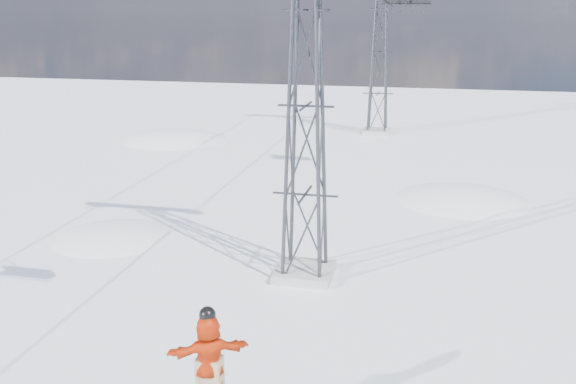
# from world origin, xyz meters

# --- Properties ---
(snow_terrain) EXTENTS (39.00, 37.00, 22.00)m
(snow_terrain) POSITION_xyz_m (-4.77, 21.24, -9.59)
(snow_terrain) COLOR white
(snow_terrain) RESTS_ON ground
(lift_tower_near) EXTENTS (5.20, 1.80, 11.43)m
(lift_tower_near) POSITION_xyz_m (0.80, 8.00, 5.47)
(lift_tower_near) COLOR #999999
(lift_tower_near) RESTS_ON ground
(lift_tower_far) EXTENTS (5.20, 1.80, 11.43)m
(lift_tower_far) POSITION_xyz_m (0.80, 33.00, 5.47)
(lift_tower_far) COLOR #999999
(lift_tower_far) RESTS_ON ground
(lift_chair_mid) EXTENTS (2.20, 0.63, 2.73)m
(lift_chair_mid) POSITION_xyz_m (3.00, 20.11, 8.66)
(lift_chair_mid) COLOR black
(lift_chair_mid) RESTS_ON ground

